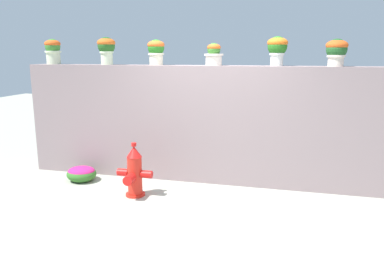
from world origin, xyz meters
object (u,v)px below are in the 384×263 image
potted_plant_2 (156,50)px  potted_plant_5 (337,50)px  flower_bush_left (82,173)px  potted_plant_0 (53,49)px  potted_plant_3 (214,54)px  potted_plant_4 (277,47)px  potted_plant_1 (106,47)px  fire_hydrant (134,173)px

potted_plant_2 → potted_plant_5: (2.71, -0.01, -0.01)m
flower_bush_left → potted_plant_0: bearing=142.2°
potted_plant_5 → potted_plant_3: bearing=179.4°
potted_plant_0 → flower_bush_left: (0.75, -0.58, -1.98)m
potted_plant_3 → potted_plant_4: size_ratio=0.79×
flower_bush_left → potted_plant_4: bearing=11.1°
potted_plant_1 → potted_plant_2: bearing=0.7°
potted_plant_4 → flower_bush_left: bearing=-168.9°
potted_plant_1 → potted_plant_5: 3.57m
potted_plant_0 → fire_hydrant: size_ratio=0.54×
potted_plant_4 → fire_hydrant: bearing=-152.8°
potted_plant_1 → potted_plant_3: size_ratio=1.31×
potted_plant_1 → potted_plant_5: bearing=0.1°
potted_plant_3 → potted_plant_4: potted_plant_4 is taller
potted_plant_1 → flower_bush_left: (-0.27, -0.56, -2.01)m
potted_plant_4 → potted_plant_3: bearing=-179.3°
flower_bush_left → potted_plant_2: bearing=26.8°
potted_plant_5 → fire_hydrant: (-2.74, -0.96, -1.74)m
potted_plant_1 → potted_plant_4: (2.75, 0.03, -0.01)m
potted_plant_0 → potted_plant_5: size_ratio=1.10×
potted_plant_3 → potted_plant_4: 0.96m
potted_plant_3 → flower_bush_left: potted_plant_3 is taller
fire_hydrant → potted_plant_5: bearing=19.3°
potted_plant_1 → potted_plant_0: bearing=178.6°
potted_plant_4 → flower_bush_left: 3.67m
potted_plant_0 → potted_plant_1: 1.02m
potted_plant_5 → fire_hydrant: 3.39m
potted_plant_2 → potted_plant_3: 0.94m
potted_plant_0 → potted_plant_5: potted_plant_0 is taller
potted_plant_5 → flower_bush_left: bearing=-171.7°
potted_plant_2 → fire_hydrant: bearing=-91.8°
potted_plant_5 → potted_plant_0: bearing=179.7°
fire_hydrant → flower_bush_left: size_ratio=1.64×
potted_plant_0 → potted_plant_4: bearing=0.1°
potted_plant_4 → potted_plant_2: bearing=-179.3°
potted_plant_5 → potted_plant_2: bearing=179.9°
potted_plant_5 → potted_plant_4: bearing=178.0°
potted_plant_0 → potted_plant_3: 2.82m
potted_plant_3 → potted_plant_4: bearing=0.7°
potted_plant_1 → potted_plant_2: 0.86m
potted_plant_0 → fire_hydrant: 2.73m
fire_hydrant → flower_bush_left: fire_hydrant is taller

